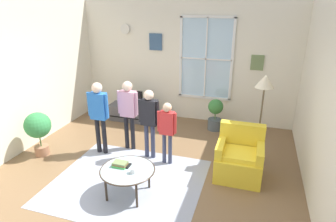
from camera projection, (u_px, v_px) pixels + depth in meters
ground_plane at (138, 183)px, 4.79m from camera, size 5.84×6.66×0.02m
back_wall at (186, 62)px, 7.01m from camera, size 5.24×0.17×2.88m
side_wall_right at (336, 123)px, 3.51m from camera, size 0.12×6.06×2.88m
area_rug at (128, 182)px, 4.81m from camera, size 2.44×2.14×0.01m
tv_stand at (133, 113)px, 7.25m from camera, size 1.18×0.49×0.39m
television at (132, 98)px, 7.11m from camera, size 0.53×0.08×0.38m
armchair at (239, 158)px, 4.89m from camera, size 0.76×0.74×0.87m
coffee_table at (128, 171)px, 4.36m from camera, size 0.85×0.85×0.45m
book_stack at (120, 164)px, 4.43m from camera, size 0.22×0.17×0.07m
cup at (133, 170)px, 4.25m from camera, size 0.09×0.09×0.08m
remote_near_books at (129, 166)px, 4.42m from camera, size 0.04×0.14×0.02m
person_blue_shirt at (99, 110)px, 5.43m from camera, size 0.43×0.20×1.44m
person_pink_shirt at (128, 108)px, 5.60m from camera, size 0.43×0.19×1.42m
person_red_shirt at (167, 126)px, 5.11m from camera, size 0.36×0.16×1.18m
person_black_shirt at (149, 116)px, 5.28m from camera, size 0.41×0.18×1.35m
potted_plant_by_window at (215, 114)px, 6.64m from camera, size 0.34×0.34×0.74m
potted_plant_corner at (38, 128)px, 5.47m from camera, size 0.49×0.49×0.88m
floor_lamp at (264, 91)px, 4.92m from camera, size 0.32×0.32×1.67m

